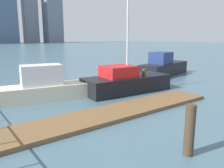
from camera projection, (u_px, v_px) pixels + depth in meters
ground_plane at (5, 87)px, 16.41m from camera, size 300.00×300.00×0.00m
floating_dock at (110, 114)px, 10.47m from camera, size 12.19×2.00×0.18m
dock_piling_1 at (144, 80)px, 14.92m from camera, size 0.26×0.26×1.53m
dock_piling_3 at (124, 79)px, 15.23m from camera, size 0.33×0.33×1.55m
dock_piling_5 at (190, 130)px, 6.81m from camera, size 0.31×0.31×1.63m
moored_boat_1 at (163, 67)px, 21.40m from camera, size 6.71×3.40×2.23m
moored_boat_3 at (48, 88)px, 13.06m from camera, size 6.84×2.68×2.05m
moored_boat_5 at (126, 82)px, 14.90m from camera, size 6.02×2.54×6.07m
skyline_tower_4 at (3, 12)px, 132.03m from camera, size 13.33×13.07×36.13m
skyline_tower_5 at (30, 20)px, 144.73m from camera, size 9.21×10.57×28.54m
skyline_tower_6 at (52, 12)px, 146.50m from camera, size 11.07×9.24×38.86m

